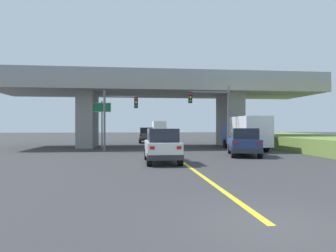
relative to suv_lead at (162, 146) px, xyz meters
The scene contains 11 objects.
ground 14.89m from the suv_lead, 85.15° to the left, with size 160.00×160.00×0.00m, color #353538.
overpass_bridge 15.50m from the suv_lead, 85.15° to the left, with size 33.44×8.80×7.61m.
lane_divider_stripe 1.63m from the suv_lead, 11.08° to the left, with size 0.20×23.83×0.01m, color yellow.
suv_lead is the anchor object (origin of this frame).
suv_crossing 7.25m from the suv_lead, 29.14° to the left, with size 3.06×4.94×2.02m.
box_truck 12.06m from the suv_lead, 45.76° to the left, with size 2.33×7.00×3.01m.
sedan_oncoming 22.20m from the suv_lead, 89.96° to the left, with size 1.89×4.38×2.02m.
traffic_signal_nearside 10.07m from the suv_lead, 56.16° to the left, with size 3.66×0.36×5.69m.
traffic_signal_farside 9.18m from the suv_lead, 110.59° to the left, with size 2.91×0.36×5.19m.
highway_sign 13.49m from the suv_lead, 110.88° to the left, with size 1.76×0.17×4.64m.
semi_truck_distant 40.42m from the suv_lead, 85.50° to the left, with size 2.33×7.35×3.14m.
Camera 1 is at (-2.97, -6.24, 2.13)m, focal length 32.60 mm.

